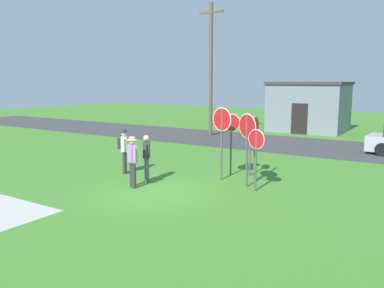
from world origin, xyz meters
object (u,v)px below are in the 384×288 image
at_px(stop_sign_center_cluster, 250,140).
at_px(stop_sign_far_back, 256,150).
at_px(stop_sign_low_front, 231,134).
at_px(stop_sign_leaning_right, 247,136).
at_px(person_with_sunhat, 124,148).
at_px(utility_pole, 211,68).
at_px(stop_sign_rear_right, 255,137).
at_px(person_on_left, 132,159).
at_px(stop_sign_tallest, 222,130).
at_px(person_near_signs, 147,156).

xyz_separation_m(stop_sign_center_cluster, stop_sign_far_back, (1.06, -1.89, 0.01)).
height_order(stop_sign_low_front, stop_sign_leaning_right, stop_sign_leaning_right).
bearing_deg(stop_sign_center_cluster, person_with_sunhat, -151.48).
relative_size(utility_pole, stop_sign_center_cluster, 4.22).
distance_m(utility_pole, stop_sign_leaning_right, 13.34).
distance_m(stop_sign_far_back, stop_sign_low_front, 2.30).
bearing_deg(stop_sign_center_cluster, utility_pole, 127.44).
distance_m(stop_sign_rear_right, person_on_left, 4.42).
bearing_deg(person_on_left, stop_sign_low_front, 59.64).
bearing_deg(stop_sign_far_back, utility_pole, 126.12).
bearing_deg(stop_sign_far_back, stop_sign_tallest, 156.21).
bearing_deg(stop_sign_low_front, person_on_left, -120.36).
distance_m(stop_sign_tallest, person_with_sunhat, 3.95).
xyz_separation_m(stop_sign_center_cluster, stop_sign_low_front, (-0.63, -0.35, 0.23)).
bearing_deg(stop_sign_leaning_right, stop_sign_far_back, -32.54).
distance_m(stop_sign_far_back, person_near_signs, 3.91).
bearing_deg(stop_sign_rear_right, person_on_left, -135.07).
height_order(stop_sign_leaning_right, person_near_signs, stop_sign_leaning_right).
height_order(stop_sign_rear_right, stop_sign_low_front, stop_sign_low_front).
bearing_deg(person_on_left, utility_pole, 108.67).
xyz_separation_m(stop_sign_tallest, person_on_left, (-2.01, -2.57, -0.86)).
xyz_separation_m(utility_pole, stop_sign_low_front, (6.31, -9.42, -2.86)).
xyz_separation_m(stop_sign_rear_right, stop_sign_center_cluster, (-0.48, 0.65, -0.25)).
distance_m(person_with_sunhat, person_near_signs, 1.67).
height_order(stop_sign_far_back, stop_sign_tallest, stop_sign_tallest).
xyz_separation_m(stop_sign_low_front, person_on_left, (-1.98, -3.38, -0.61)).
bearing_deg(stop_sign_center_cluster, person_on_left, -125.00).
bearing_deg(person_on_left, person_near_signs, 96.14).
distance_m(stop_sign_rear_right, stop_sign_tallest, 1.22).
xyz_separation_m(stop_sign_tallest, stop_sign_low_front, (-0.03, 0.81, -0.24)).
bearing_deg(person_near_signs, person_with_sunhat, 160.98).
height_order(stop_sign_rear_right, person_near_signs, stop_sign_rear_right).
xyz_separation_m(stop_sign_center_cluster, person_with_sunhat, (-4.28, -2.33, -0.36)).
distance_m(stop_sign_far_back, person_on_left, 4.13).
bearing_deg(utility_pole, person_on_left, -71.33).
xyz_separation_m(stop_sign_rear_right, person_with_sunhat, (-4.76, -1.68, -0.61)).
xyz_separation_m(stop_sign_rear_right, stop_sign_tallest, (-1.08, -0.52, 0.23)).
height_order(stop_sign_far_back, stop_sign_leaning_right, stop_sign_leaning_right).
xyz_separation_m(person_with_sunhat, person_on_left, (1.67, -1.41, -0.03)).
xyz_separation_m(utility_pole, person_near_signs, (4.23, -11.94, -3.50)).
bearing_deg(person_near_signs, person_on_left, -83.86).
bearing_deg(person_with_sunhat, stop_sign_rear_right, 19.43).
distance_m(utility_pole, stop_sign_rear_right, 12.55).
distance_m(stop_sign_center_cluster, person_with_sunhat, 4.89).
bearing_deg(stop_sign_tallest, stop_sign_leaning_right, -20.07).
bearing_deg(stop_sign_low_front, stop_sign_center_cluster, 29.06).
distance_m(stop_sign_far_back, stop_sign_leaning_right, 0.66).
distance_m(stop_sign_center_cluster, stop_sign_leaning_right, 1.75).
xyz_separation_m(utility_pole, stop_sign_tallest, (6.34, -10.23, -2.61)).
xyz_separation_m(stop_sign_far_back, stop_sign_leaning_right, (-0.46, 0.29, 0.37)).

